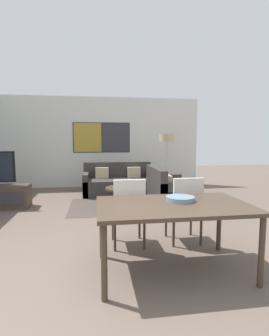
% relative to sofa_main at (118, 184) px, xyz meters
% --- Properties ---
extents(ground_plane, '(24.00, 24.00, 0.00)m').
position_rel_sofa_main_xyz_m(ground_plane, '(-0.70, -4.94, -0.28)').
color(ground_plane, brown).
extents(wall_back, '(6.81, 0.09, 2.80)m').
position_rel_sofa_main_xyz_m(wall_back, '(-0.69, 1.23, 1.13)').
color(wall_back, silver).
rests_on(wall_back, ground_plane).
extents(area_rug, '(2.40, 1.64, 0.01)m').
position_rel_sofa_main_xyz_m(area_rug, '(0.00, -1.33, -0.28)').
color(area_rug, '#473D38').
rests_on(area_rug, ground_plane).
extents(sofa_main, '(1.90, 0.89, 0.86)m').
position_rel_sofa_main_xyz_m(sofa_main, '(0.00, 0.00, 0.00)').
color(sofa_main, '#383333').
rests_on(sofa_main, ground_plane).
extents(sofa_side, '(0.89, 1.47, 0.86)m').
position_rel_sofa_main_xyz_m(sofa_side, '(1.03, -1.33, -0.00)').
color(sofa_side, '#383333').
rests_on(sofa_side, ground_plane).
extents(coffee_table, '(0.82, 0.82, 0.42)m').
position_rel_sofa_main_xyz_m(coffee_table, '(0.00, -1.33, 0.03)').
color(coffee_table, '#423326').
rests_on(coffee_table, ground_plane).
extents(dining_table, '(1.69, 1.04, 0.78)m').
position_rel_sofa_main_xyz_m(dining_table, '(0.24, -4.36, 0.43)').
color(dining_table, '#423326').
rests_on(dining_table, ground_plane).
extents(dining_chair_left, '(0.46, 0.46, 0.96)m').
position_rel_sofa_main_xyz_m(dining_chair_left, '(-0.17, -3.62, 0.26)').
color(dining_chair_left, beige).
rests_on(dining_chair_left, ground_plane).
extents(dining_chair_centre, '(0.46, 0.46, 0.96)m').
position_rel_sofa_main_xyz_m(dining_chair_centre, '(0.65, -3.60, 0.26)').
color(dining_chair_centre, beige).
rests_on(dining_chair_centre, ground_plane).
extents(fruit_bowl, '(0.33, 0.33, 0.05)m').
position_rel_sofa_main_xyz_m(fruit_bowl, '(0.36, -4.24, 0.53)').
color(fruit_bowl, slate).
rests_on(fruit_bowl, dining_table).
extents(floor_lamp, '(0.43, 0.43, 1.65)m').
position_rel_sofa_main_xyz_m(floor_lamp, '(1.39, 0.11, 1.17)').
color(floor_lamp, '#2D2D33').
rests_on(floor_lamp, ground_plane).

